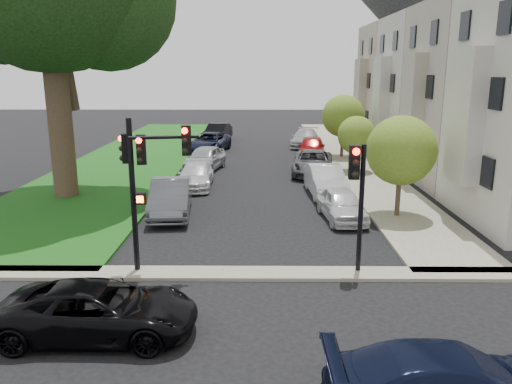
{
  "coord_description": "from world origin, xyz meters",
  "views": [
    {
      "loc": [
        0.14,
        -12.77,
        6.37
      ],
      "look_at": [
        0.0,
        5.0,
        2.0
      ],
      "focal_mm": 35.0,
      "sensor_mm": 36.0,
      "label": 1
    }
  ],
  "objects_px": {
    "small_tree_b": "(357,135)",
    "car_cross_near": "(99,310)",
    "car_parked_1": "(325,181)",
    "car_parked_3": "(312,147)",
    "car_parked_2": "(313,163)",
    "car_parked_8": "(209,142)",
    "car_parked_0": "(342,204)",
    "small_tree_a": "(401,151)",
    "car_parked_9": "(217,133)",
    "car_parked_6": "(196,176)",
    "traffic_signal_main": "(144,168)",
    "traffic_signal_secondary": "(358,185)",
    "car_parked_7": "(205,158)",
    "car_parked_5": "(171,198)",
    "small_tree_c": "(343,116)",
    "car_parked_4": "(305,138)"
  },
  "relations": [
    {
      "from": "car_parked_6",
      "to": "car_parked_8",
      "type": "bearing_deg",
      "value": 90.96
    },
    {
      "from": "small_tree_a",
      "to": "car_parked_5",
      "type": "height_order",
      "value": "small_tree_a"
    },
    {
      "from": "car_parked_9",
      "to": "car_parked_6",
      "type": "bearing_deg",
      "value": -78.95
    },
    {
      "from": "traffic_signal_secondary",
      "to": "car_parked_3",
      "type": "distance_m",
      "value": 21.66
    },
    {
      "from": "traffic_signal_main",
      "to": "car_parked_6",
      "type": "bearing_deg",
      "value": 90.06
    },
    {
      "from": "car_parked_0",
      "to": "car_parked_2",
      "type": "height_order",
      "value": "car_parked_2"
    },
    {
      "from": "small_tree_c",
      "to": "car_cross_near",
      "type": "relative_size",
      "value": 0.97
    },
    {
      "from": "car_parked_2",
      "to": "car_parked_6",
      "type": "bearing_deg",
      "value": -145.36
    },
    {
      "from": "small_tree_b",
      "to": "car_cross_near",
      "type": "relative_size",
      "value": 0.75
    },
    {
      "from": "small_tree_b",
      "to": "car_parked_3",
      "type": "bearing_deg",
      "value": 112.84
    },
    {
      "from": "traffic_signal_main",
      "to": "car_parked_7",
      "type": "xyz_separation_m",
      "value": [
        -0.01,
        16.73,
        -2.63
      ]
    },
    {
      "from": "car_parked_2",
      "to": "car_parked_4",
      "type": "relative_size",
      "value": 1.05
    },
    {
      "from": "small_tree_a",
      "to": "small_tree_b",
      "type": "bearing_deg",
      "value": 90.0
    },
    {
      "from": "traffic_signal_main",
      "to": "car_parked_7",
      "type": "bearing_deg",
      "value": 90.04
    },
    {
      "from": "car_parked_2",
      "to": "traffic_signal_main",
      "type": "bearing_deg",
      "value": -106.62
    },
    {
      "from": "small_tree_c",
      "to": "car_parked_6",
      "type": "bearing_deg",
      "value": -135.06
    },
    {
      "from": "small_tree_c",
      "to": "traffic_signal_main",
      "type": "height_order",
      "value": "traffic_signal_main"
    },
    {
      "from": "traffic_signal_secondary",
      "to": "car_parked_8",
      "type": "bearing_deg",
      "value": 106.22
    },
    {
      "from": "small_tree_a",
      "to": "car_cross_near",
      "type": "distance_m",
      "value": 14.41
    },
    {
      "from": "small_tree_b",
      "to": "car_parked_0",
      "type": "height_order",
      "value": "small_tree_b"
    },
    {
      "from": "car_cross_near",
      "to": "car_parked_9",
      "type": "xyz_separation_m",
      "value": [
        0.05,
        34.25,
        0.14
      ]
    },
    {
      "from": "car_parked_2",
      "to": "car_parked_8",
      "type": "xyz_separation_m",
      "value": [
        -7.35,
        8.61,
        0.04
      ]
    },
    {
      "from": "traffic_signal_secondary",
      "to": "car_parked_1",
      "type": "distance_m",
      "value": 10.55
    },
    {
      "from": "small_tree_b",
      "to": "car_parked_6",
      "type": "distance_m",
      "value": 10.64
    },
    {
      "from": "traffic_signal_main",
      "to": "car_parked_2",
      "type": "height_order",
      "value": "traffic_signal_main"
    },
    {
      "from": "traffic_signal_main",
      "to": "car_parked_3",
      "type": "xyz_separation_m",
      "value": [
        7.38,
        21.5,
        -2.62
      ]
    },
    {
      "from": "small_tree_c",
      "to": "traffic_signal_main",
      "type": "distance_m",
      "value": 23.66
    },
    {
      "from": "traffic_signal_secondary",
      "to": "car_parked_3",
      "type": "bearing_deg",
      "value": 87.82
    },
    {
      "from": "small_tree_a",
      "to": "car_parked_4",
      "type": "relative_size",
      "value": 0.89
    },
    {
      "from": "car_parked_1",
      "to": "car_parked_3",
      "type": "bearing_deg",
      "value": 84.6
    },
    {
      "from": "small_tree_c",
      "to": "car_parked_8",
      "type": "height_order",
      "value": "small_tree_c"
    },
    {
      "from": "car_parked_1",
      "to": "car_parked_5",
      "type": "xyz_separation_m",
      "value": [
        -7.4,
        -3.73,
        0.03
      ]
    },
    {
      "from": "small_tree_a",
      "to": "traffic_signal_main",
      "type": "bearing_deg",
      "value": -147.14
    },
    {
      "from": "car_parked_6",
      "to": "car_parked_9",
      "type": "height_order",
      "value": "car_parked_9"
    },
    {
      "from": "car_parked_3",
      "to": "car_parked_5",
      "type": "distance_m",
      "value": 16.87
    },
    {
      "from": "small_tree_c",
      "to": "car_parked_1",
      "type": "height_order",
      "value": "small_tree_c"
    },
    {
      "from": "traffic_signal_main",
      "to": "car_parked_2",
      "type": "distance_m",
      "value": 17.24
    },
    {
      "from": "car_parked_2",
      "to": "car_parked_9",
      "type": "distance_m",
      "value": 16.39
    },
    {
      "from": "car_parked_0",
      "to": "car_parked_4",
      "type": "height_order",
      "value": "car_parked_4"
    },
    {
      "from": "car_parked_4",
      "to": "car_parked_9",
      "type": "relative_size",
      "value": 1.04
    },
    {
      "from": "small_tree_a",
      "to": "small_tree_b",
      "type": "distance_m",
      "value": 10.01
    },
    {
      "from": "car_cross_near",
      "to": "car_parked_0",
      "type": "height_order",
      "value": "car_parked_0"
    },
    {
      "from": "small_tree_a",
      "to": "car_parked_9",
      "type": "height_order",
      "value": "small_tree_a"
    },
    {
      "from": "car_parked_3",
      "to": "car_parked_8",
      "type": "height_order",
      "value": "car_parked_3"
    },
    {
      "from": "car_cross_near",
      "to": "car_parked_9",
      "type": "distance_m",
      "value": 34.25
    },
    {
      "from": "traffic_signal_secondary",
      "to": "car_parked_3",
      "type": "height_order",
      "value": "traffic_signal_secondary"
    },
    {
      "from": "car_parked_3",
      "to": "car_parked_7",
      "type": "xyz_separation_m",
      "value": [
        -7.39,
        -4.77,
        -0.01
      ]
    },
    {
      "from": "car_parked_7",
      "to": "car_parked_9",
      "type": "bearing_deg",
      "value": 103.05
    },
    {
      "from": "traffic_signal_main",
      "to": "car_parked_6",
      "type": "height_order",
      "value": "traffic_signal_main"
    },
    {
      "from": "small_tree_a",
      "to": "car_parked_2",
      "type": "bearing_deg",
      "value": 106.34
    }
  ]
}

